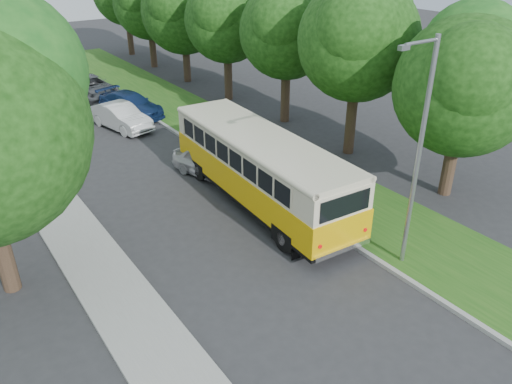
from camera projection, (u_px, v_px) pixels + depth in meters
ground at (264, 270)px, 17.62m from camera, size 120.00×120.00×0.00m
curb at (264, 188)px, 23.05m from camera, size 0.20×70.00×0.15m
grass_verge at (303, 176)px, 24.25m from camera, size 4.50×70.00×0.13m
sidewalk at (83, 247)px, 18.78m from camera, size 2.20×70.00×0.12m
treeline at (130, 21)px, 29.55m from camera, size 24.27×41.91×9.46m
lamppost_near at (418, 151)px, 15.93m from camera, size 1.71×0.16×8.00m
lamppost_far at (2, 78)px, 24.94m from camera, size 1.71×0.16×7.50m
warning_sign at (36, 147)px, 23.23m from camera, size 0.56×0.10×2.50m
vintage_bus at (260, 170)px, 21.18m from camera, size 3.42×11.03×3.23m
car_silver at (210, 163)px, 24.10m from camera, size 2.72×4.43×1.41m
car_white at (121, 117)px, 29.97m from camera, size 2.56×4.83×1.51m
car_blue at (131, 104)px, 32.18m from camera, size 3.33×5.44×1.47m
car_grey at (91, 87)px, 35.63m from camera, size 2.98×5.71×1.54m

